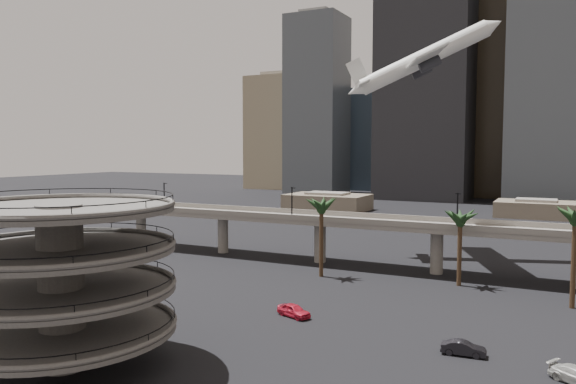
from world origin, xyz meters
The scene contains 9 objects.
ground centered at (0.00, 0.00, 0.00)m, with size 700.00×700.00×0.00m, color black.
parking_ramp centered at (-13.00, -4.00, 9.84)m, with size 22.20×22.20×17.35m.
overpass centered at (0.00, 55.00, 7.34)m, with size 130.00×9.30×14.70m.
palm_trees centered at (21.48, 47.47, 11.30)m, with size 54.40×18.40×14.00m.
low_buildings centered at (6.89, 142.30, 2.86)m, with size 135.00×27.50×6.80m.
skyline centered at (15.12, 217.08, 48.88)m, with size 269.00×86.00×133.52m.
airborne_jet centered at (3.89, 72.42, 39.60)m, with size 30.52×29.07×17.13m.
car_a centered at (-0.07, 21.39, 0.83)m, with size 1.96×4.88×1.66m, color red.
car_b centered at (21.79, 17.29, 0.76)m, with size 1.60×4.59×1.51m, color black.
Camera 1 is at (31.12, -42.23, 21.68)m, focal length 35.00 mm.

